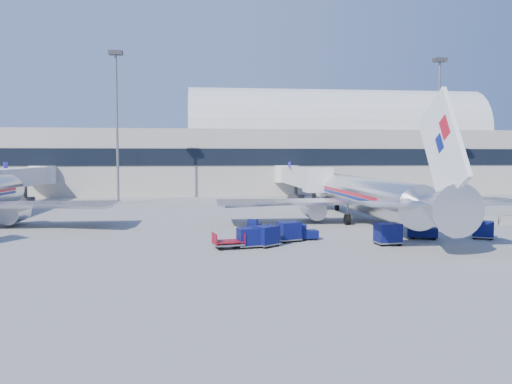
{
  "coord_description": "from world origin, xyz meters",
  "views": [
    {
      "loc": [
        -7.52,
        -46.29,
        6.97
      ],
      "look_at": [
        -1.83,
        6.0,
        3.3
      ],
      "focal_mm": 35.0,
      "sensor_mm": 36.0,
      "label": 1
    }
  ],
  "objects": [
    {
      "name": "barrier_mid",
      "position": [
        21.3,
        2.0,
        0.45
      ],
      "size": [
        3.0,
        0.55,
        0.9
      ],
      "primitive_type": "cube",
      "color": "#9E9E96",
      "rests_on": "ground"
    },
    {
      "name": "mast_west",
      "position": [
        -20.0,
        30.0,
        14.79
      ],
      "size": [
        2.0,
        1.2,
        22.6
      ],
      "color": "slate",
      "rests_on": "ground"
    },
    {
      "name": "airliner_main",
      "position": [
        10.0,
        4.51,
        2.93
      ],
      "size": [
        32.0,
        37.26,
        12.07
      ],
      "color": "silver",
      "rests_on": "ground"
    },
    {
      "name": "cart_train_c",
      "position": [
        -3.96,
        -8.4,
        0.82
      ],
      "size": [
        1.98,
        1.67,
        1.53
      ],
      "rotation": [
        0.0,
        0.0,
        0.22
      ],
      "color": "#090D47",
      "rests_on": "ground"
    },
    {
      "name": "jetbridge_mid",
      "position": [
        -34.4,
        30.81,
        3.93
      ],
      "size": [
        4.4,
        27.5,
        6.25
      ],
      "color": "silver",
      "rests_on": "ground"
    },
    {
      "name": "cart_train_a",
      "position": [
        -0.42,
        -5.98,
        0.87
      ],
      "size": [
        2.23,
        1.98,
        1.63
      ],
      "rotation": [
        0.0,
        0.0,
        0.36
      ],
      "color": "#090D47",
      "rests_on": "ground"
    },
    {
      "name": "tug_left",
      "position": [
        -2.82,
        -1.08,
        0.6
      ],
      "size": [
        1.63,
        2.24,
        1.32
      ],
      "rotation": [
        0.0,
        0.0,
        1.23
      ],
      "color": "#090D47",
      "rests_on": "ground"
    },
    {
      "name": "cart_train_b",
      "position": [
        -2.56,
        -8.11,
        0.87
      ],
      "size": [
        2.33,
        2.25,
        1.63
      ],
      "rotation": [
        0.0,
        0.0,
        0.67
      ],
      "color": "#090D47",
      "rests_on": "ground"
    },
    {
      "name": "cart_solo_far",
      "position": [
        16.31,
        -6.44,
        0.82
      ],
      "size": [
        2.17,
        2.0,
        1.54
      ],
      "rotation": [
        0.0,
        0.0,
        -0.49
      ],
      "color": "#090D47",
      "rests_on": "ground"
    },
    {
      "name": "cart_solo_near",
      "position": [
        7.17,
        -8.36,
        0.92
      ],
      "size": [
        2.12,
        1.72,
        1.73
      ],
      "rotation": [
        0.0,
        0.0,
        0.12
      ],
      "color": "#090D47",
      "rests_on": "ground"
    },
    {
      "name": "tug_right",
      "position": [
        11.12,
        -5.7,
        0.74
      ],
      "size": [
        2.75,
        2.0,
        1.61
      ],
      "rotation": [
        0.0,
        0.0,
        -0.34
      ],
      "color": "#090D47",
      "rests_on": "ground"
    },
    {
      "name": "jetbridge_near",
      "position": [
        7.6,
        30.81,
        3.93
      ],
      "size": [
        4.4,
        27.5,
        6.25
      ],
      "color": "silver",
      "rests_on": "ground"
    },
    {
      "name": "mast_east",
      "position": [
        30.0,
        30.0,
        14.79
      ],
      "size": [
        2.0,
        1.2,
        22.6
      ],
      "color": "slate",
      "rests_on": "ground"
    },
    {
      "name": "barrier_near",
      "position": [
        18.0,
        2.0,
        0.45
      ],
      "size": [
        3.0,
        0.55,
        0.9
      ],
      "primitive_type": "cube",
      "color": "#9E9E96",
      "rests_on": "ground"
    },
    {
      "name": "terminal",
      "position": [
        -13.6,
        55.96,
        7.52
      ],
      "size": [
        170.0,
        28.15,
        21.0
      ],
      "color": "#B2AA9E",
      "rests_on": "ground"
    },
    {
      "name": "cart_open_red",
      "position": [
        -5.52,
        -8.66,
        0.44
      ],
      "size": [
        2.57,
        2.04,
        0.61
      ],
      "rotation": [
        0.0,
        0.0,
        0.21
      ],
      "color": "slate",
      "rests_on": "ground"
    },
    {
      "name": "tug_lead",
      "position": [
        1.06,
        -5.29,
        0.61
      ],
      "size": [
        2.13,
        1.2,
        1.33
      ],
      "rotation": [
        0.0,
        0.0,
        0.09
      ],
      "color": "#090D47",
      "rests_on": "ground"
    },
    {
      "name": "ground",
      "position": [
        0.0,
        0.0,
        0.0
      ],
      "size": [
        260.0,
        260.0,
        0.0
      ],
      "primitive_type": "plane",
      "color": "gray",
      "rests_on": "ground"
    }
  ]
}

